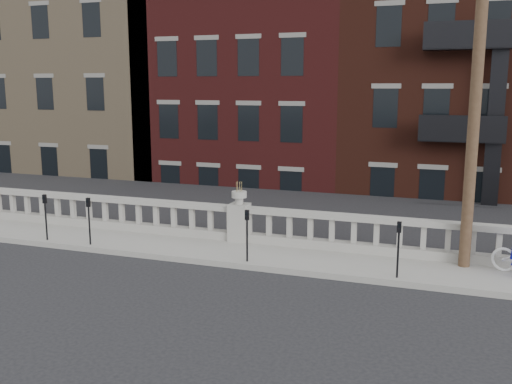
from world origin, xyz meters
TOP-DOWN VIEW (x-y plane):
  - ground at (0.00, 0.00)m, footprint 120.00×120.00m
  - sidewalk at (0.00, 3.00)m, footprint 32.00×2.20m
  - balustrade at (0.00, 3.95)m, footprint 28.00×0.34m
  - planter_pedestal at (0.00, 3.95)m, footprint 0.55×0.55m
  - lower_level at (0.56, 23.04)m, footprint 80.00×44.00m
  - utility_pole at (6.20, 3.60)m, footprint 1.60×0.28m
  - parking_meter_b at (-5.38, 2.15)m, footprint 0.10×0.09m
  - parking_meter_c at (-3.88, 2.15)m, footprint 0.10×0.09m
  - parking_meter_d at (0.91, 2.15)m, footprint 0.10×0.09m
  - parking_meter_e at (4.69, 2.15)m, footprint 0.10×0.09m

SIDE VIEW (x-z plane):
  - ground at x=0.00m, z-range 0.00..0.00m
  - sidewalk at x=0.00m, z-range 0.00..0.15m
  - balustrade at x=0.00m, z-range 0.13..1.16m
  - planter_pedestal at x=0.00m, z-range -0.05..1.71m
  - parking_meter_b at x=-5.38m, z-range 0.32..1.68m
  - parking_meter_c at x=-3.88m, z-range 0.32..1.68m
  - parking_meter_d at x=0.91m, z-range 0.32..1.68m
  - parking_meter_e at x=4.69m, z-range 0.32..1.68m
  - lower_level at x=0.56m, z-range -7.77..13.03m
  - utility_pole at x=6.20m, z-range 0.24..10.24m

